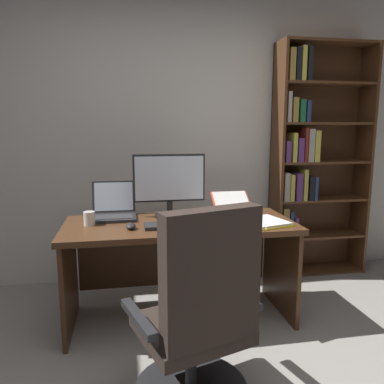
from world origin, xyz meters
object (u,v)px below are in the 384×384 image
Objects in this scene: pen at (217,218)px; computer_mouse at (131,226)px; bookshelf at (310,162)px; coffee_mug at (89,218)px; desk at (179,246)px; reading_stand_with_book at (232,203)px; keyboard at (176,225)px; laptop at (114,210)px; office_chair at (199,326)px; notepad at (214,219)px; monitor at (169,184)px; open_binder at (253,224)px.

computer_mouse is at bearing -167.29° from pen.
bookshelf is 2.09m from coffee_mug.
desk is at bearing 28.91° from computer_mouse.
desk is at bearing -157.01° from reading_stand_with_book.
computer_mouse is at bearing -154.38° from reading_stand_with_book.
reading_stand_with_book is at bearing 37.44° from keyboard.
reading_stand_with_book is (0.92, 0.04, 0.02)m from laptop.
laptop is (-1.80, -0.47, -0.29)m from bookshelf.
office_chair is 1.15m from coffee_mug.
monitor is at bearing 147.00° from notepad.
desk is 15.55× the size of computer_mouse.
pen is 0.90m from coffee_mug.
bookshelf is 7.19× the size of reading_stand_with_book.
keyboard is 0.53m from open_binder.
notepad is (-0.23, 0.19, -0.01)m from open_binder.
monitor reaches higher than desk.
coffee_mug is (-1.96, -0.66, -0.30)m from bookshelf.
bookshelf is at bearing 14.66° from laptop.
coffee_mug is at bearing 164.95° from keyboard.
laptop is 0.54m from keyboard.
computer_mouse is (-1.68, -0.82, -0.33)m from bookshelf.
computer_mouse reaches higher than desk.
computer_mouse is 0.35× the size of reading_stand_with_book.
notepad is 1.50× the size of pen.
office_chair reaches higher than coffee_mug.
monitor is 0.53m from reading_stand_with_book.
office_chair is at bearing -92.31° from desk.
monitor is at bearing 148.65° from pen.
open_binder is at bearing -22.76° from laptop.
laptop is 0.79× the size of keyboard.
desk is 2.98× the size of monitor.
bookshelf is 3.95× the size of open_binder.
notepad is at bearing 13.11° from computer_mouse.
monitor is 0.41m from keyboard.
notepad is (0.26, -0.05, 0.21)m from desk.
computer_mouse is (-0.31, 0.78, 0.31)m from office_chair.
pen is (-0.21, 0.19, 0.00)m from open_binder.
open_binder is 2.60× the size of notepad.
reading_stand_with_book is 0.44m from open_binder.
computer_mouse is 0.50× the size of notepad.
reading_stand_with_book is at bearing 25.62° from computer_mouse.
pen is (-0.18, -0.24, -0.06)m from reading_stand_with_book.
keyboard is 2.00× the size of notepad.
reading_stand_with_book is (0.50, 1.17, 0.36)m from office_chair.
monitor is 5.76× the size of coffee_mug.
monitor reaches higher than open_binder.
keyboard is 1.40× the size of reading_stand_with_book.
open_binder is at bearing -26.63° from desk.
pen is (0.28, -0.05, 0.22)m from desk.
office_chair is at bearing -69.38° from laptop.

